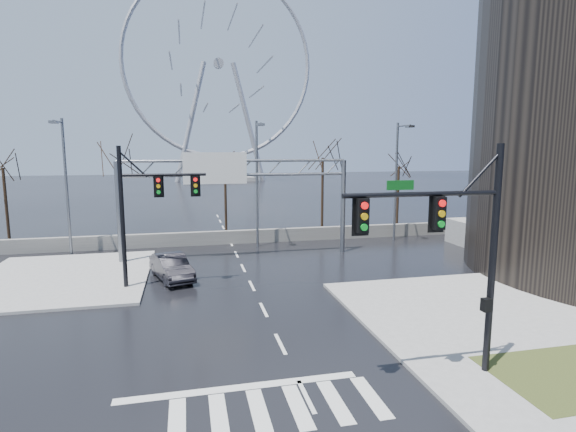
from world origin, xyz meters
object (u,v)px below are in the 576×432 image
object	(u,v)px
signal_mast_near	(459,240)
ferris_wheel	(219,72)
car	(172,267)
signal_mast_far	(143,204)
sign_gantry	(232,187)

from	to	relation	value
signal_mast_near	ferris_wheel	world-z (taller)	ferris_wheel
car	signal_mast_far	bearing A→B (deg)	-150.23
signal_mast_near	sign_gantry	size ratio (longest dim) A/B	0.49
ferris_wheel	car	distance (m)	88.83
signal_mast_far	ferris_wheel	distance (m)	89.30
signal_mast_near	sign_gantry	world-z (taller)	signal_mast_near
sign_gantry	ferris_wheel	distance (m)	82.91
signal_mast_far	ferris_wheel	bearing A→B (deg)	82.80
car	ferris_wheel	bearing A→B (deg)	66.09
signal_mast_near	sign_gantry	distance (m)	19.79
signal_mast_near	ferris_wheel	xyz separation A→B (m)	(-0.14, 99.04, 21.26)
signal_mast_far	sign_gantry	bearing A→B (deg)	47.53
ferris_wheel	sign_gantry	bearing A→B (deg)	-93.84
sign_gantry	car	distance (m)	7.58
signal_mast_far	car	distance (m)	4.52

